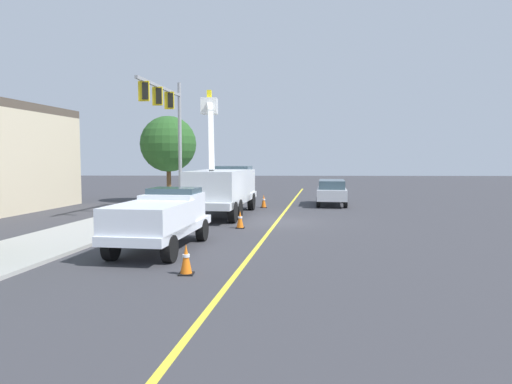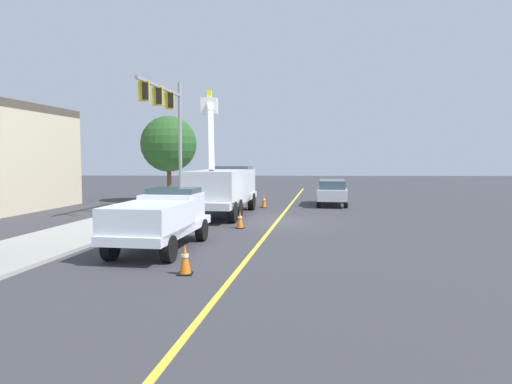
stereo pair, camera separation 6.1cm
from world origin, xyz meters
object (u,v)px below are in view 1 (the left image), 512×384
(utility_bucket_truck, at_px, (223,186))
(traffic_signal_mast, at_px, (168,117))
(traffic_cone_mid_front, at_px, (240,220))
(traffic_cone_mid_rear, at_px, (264,201))
(passing_minivan, at_px, (332,191))
(service_pickup_truck, at_px, (161,218))
(traffic_cone_leading, at_px, (186,259))

(utility_bucket_truck, distance_m, traffic_signal_mast, 5.30)
(traffic_cone_mid_front, xyz_separation_m, traffic_cone_mid_rear, (8.60, -1.01, 0.02))
(utility_bucket_truck, distance_m, passing_minivan, 8.82)
(service_pickup_truck, height_order, traffic_cone_mid_front, service_pickup_truck)
(traffic_cone_mid_rear, relative_size, traffic_signal_mast, 0.11)
(service_pickup_truck, distance_m, traffic_cone_mid_front, 5.57)
(service_pickup_truck, distance_m, passing_minivan, 17.31)
(traffic_cone_mid_front, bearing_deg, traffic_signal_mast, 36.42)
(utility_bucket_truck, distance_m, traffic_cone_leading, 13.13)
(utility_bucket_truck, bearing_deg, service_pickup_truck, 172.78)
(traffic_cone_mid_rear, bearing_deg, traffic_signal_mast, 114.37)
(utility_bucket_truck, xyz_separation_m, traffic_signal_mast, (1.32, 3.29, 3.93))
(passing_minivan, relative_size, traffic_cone_mid_front, 6.22)
(service_pickup_truck, height_order, passing_minivan, service_pickup_truck)
(traffic_cone_leading, bearing_deg, service_pickup_truck, 23.66)
(utility_bucket_truck, bearing_deg, traffic_cone_mid_rear, -30.18)
(traffic_cone_mid_front, distance_m, traffic_signal_mast, 9.17)
(traffic_cone_leading, bearing_deg, passing_minivan, -19.38)
(traffic_cone_leading, xyz_separation_m, traffic_cone_mid_front, (8.29, -0.99, -0.02))
(utility_bucket_truck, distance_m, traffic_cone_mid_front, 5.09)
(service_pickup_truck, bearing_deg, utility_bucket_truck, -7.22)
(utility_bucket_truck, height_order, traffic_signal_mast, traffic_signal_mast)
(service_pickup_truck, relative_size, traffic_signal_mast, 0.74)
(passing_minivan, bearing_deg, traffic_cone_mid_rear, 111.23)
(traffic_cone_mid_front, height_order, traffic_signal_mast, traffic_signal_mast)
(passing_minivan, relative_size, traffic_cone_mid_rear, 5.87)
(passing_minivan, height_order, traffic_cone_mid_rear, passing_minivan)
(utility_bucket_truck, xyz_separation_m, traffic_cone_mid_front, (-4.79, -1.21, -1.22))
(service_pickup_truck, bearing_deg, traffic_signal_mast, 10.55)
(passing_minivan, xyz_separation_m, traffic_cone_mid_rear, (-1.78, 4.58, -0.55))
(traffic_cone_mid_rear, bearing_deg, service_pickup_truck, 165.72)
(traffic_cone_mid_rear, bearing_deg, passing_minivan, -68.77)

